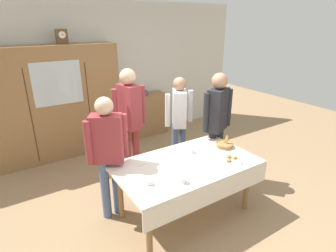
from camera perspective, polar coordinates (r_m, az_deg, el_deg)
ground_plane at (r=3.89m, az=1.66°, el=-15.89°), size 12.00×12.00×0.00m
back_wall at (r=5.59m, az=-13.98°, el=10.29°), size 6.40×0.10×2.70m
dining_table at (r=3.38m, az=4.05°, el=-9.30°), size 1.73×1.01×0.73m
wall_cabinet at (r=5.16m, az=-21.94°, el=4.38°), size 2.15×0.46×1.98m
mantel_clock at (r=5.03m, az=-21.26°, el=16.97°), size 0.18×0.11×0.24m
bookshelf_low at (r=5.90m, az=-5.01°, el=2.31°), size 0.97×0.35×0.89m
book_stack at (r=5.76m, az=-5.17°, el=6.97°), size 0.15×0.23×0.10m
tea_cup_mid_right at (r=2.94m, az=-4.13°, el=-11.64°), size 0.13×0.13×0.06m
tea_cup_far_left at (r=2.96m, az=3.18°, el=-11.37°), size 0.13×0.13×0.06m
tea_cup_far_right at (r=3.59m, az=4.77°, el=-5.21°), size 0.13×0.13×0.06m
bread_basket at (r=3.82m, az=11.69°, el=-3.82°), size 0.24×0.24×0.16m
pastry_plate at (r=3.49m, az=13.00°, el=-6.83°), size 0.28×0.28×0.05m
spoon_far_left at (r=3.32m, az=-5.18°, el=-8.00°), size 0.12×0.02×0.01m
spoon_front_edge at (r=3.25m, az=-1.12°, el=-8.61°), size 0.12×0.02×0.01m
person_beside_shelf at (r=3.30m, az=-12.45°, el=-4.49°), size 0.52×0.36×1.56m
person_behind_table_left at (r=4.05m, az=-8.00°, el=2.43°), size 0.52×0.39×1.73m
person_behind_table_right at (r=4.05m, az=10.20°, el=1.73°), size 0.52×0.34×1.67m
person_near_right_end at (r=4.37m, az=2.34°, el=2.25°), size 0.52×0.41×1.54m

